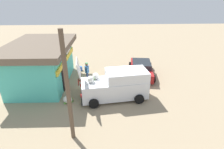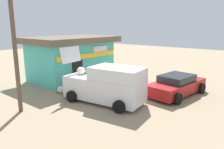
{
  "view_description": "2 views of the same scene",
  "coord_description": "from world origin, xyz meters",
  "px_view_note": "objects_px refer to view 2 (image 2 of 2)",
  "views": [
    {
      "loc": [
        -11.61,
        0.78,
        6.68
      ],
      "look_at": [
        0.72,
        0.18,
        0.92
      ],
      "focal_mm": 28.24,
      "sensor_mm": 36.0,
      "label": 1
    },
    {
      "loc": [
        -9.85,
        -7.42,
        4.15
      ],
      "look_at": [
        0.04,
        0.5,
        1.28
      ],
      "focal_mm": 35.24,
      "sensor_mm": 36.0,
      "label": 2
    }
  ],
  "objects_px": {
    "delivery_van": "(106,85)",
    "paint_bucket": "(117,75)",
    "vendor_standing": "(106,73)",
    "storefront_bar": "(72,57)",
    "parked_sedan": "(176,85)",
    "customer_bending": "(87,79)",
    "unloaded_banana_pile": "(62,90)"
  },
  "relations": [
    {
      "from": "paint_bucket",
      "to": "delivery_van",
      "type": "bearing_deg",
      "value": -148.25
    },
    {
      "from": "customer_bending",
      "to": "unloaded_banana_pile",
      "type": "distance_m",
      "value": 1.73
    },
    {
      "from": "customer_bending",
      "to": "storefront_bar",
      "type": "bearing_deg",
      "value": 63.53
    },
    {
      "from": "storefront_bar",
      "to": "delivery_van",
      "type": "xyz_separation_m",
      "value": [
        -2.54,
        -5.66,
        -0.71
      ]
    },
    {
      "from": "storefront_bar",
      "to": "parked_sedan",
      "type": "relative_size",
      "value": 1.56
    },
    {
      "from": "storefront_bar",
      "to": "unloaded_banana_pile",
      "type": "xyz_separation_m",
      "value": [
        -2.96,
        -2.37,
        -1.51
      ]
    },
    {
      "from": "delivery_van",
      "to": "customer_bending",
      "type": "relative_size",
      "value": 3.68
    },
    {
      "from": "vendor_standing",
      "to": "customer_bending",
      "type": "xyz_separation_m",
      "value": [
        -1.74,
        0.12,
        -0.12
      ]
    },
    {
      "from": "delivery_van",
      "to": "paint_bucket",
      "type": "height_order",
      "value": "delivery_van"
    },
    {
      "from": "parked_sedan",
      "to": "customer_bending",
      "type": "height_order",
      "value": "customer_bending"
    },
    {
      "from": "vendor_standing",
      "to": "parked_sedan",
      "type": "bearing_deg",
      "value": -77.47
    },
    {
      "from": "storefront_bar",
      "to": "paint_bucket",
      "type": "bearing_deg",
      "value": -47.47
    },
    {
      "from": "unloaded_banana_pile",
      "to": "paint_bucket",
      "type": "xyz_separation_m",
      "value": [
        5.35,
        -0.24,
        -0.02
      ]
    },
    {
      "from": "vendor_standing",
      "to": "delivery_van",
      "type": "bearing_deg",
      "value": -139.8
    },
    {
      "from": "delivery_van",
      "to": "vendor_standing",
      "type": "height_order",
      "value": "delivery_van"
    },
    {
      "from": "vendor_standing",
      "to": "customer_bending",
      "type": "bearing_deg",
      "value": 175.92
    },
    {
      "from": "unloaded_banana_pile",
      "to": "customer_bending",
      "type": "bearing_deg",
      "value": -35.98
    },
    {
      "from": "storefront_bar",
      "to": "vendor_standing",
      "type": "distance_m",
      "value": 3.53
    },
    {
      "from": "customer_bending",
      "to": "unloaded_banana_pile",
      "type": "height_order",
      "value": "customer_bending"
    },
    {
      "from": "unloaded_banana_pile",
      "to": "delivery_van",
      "type": "bearing_deg",
      "value": -82.75
    },
    {
      "from": "parked_sedan",
      "to": "unloaded_banana_pile",
      "type": "height_order",
      "value": "parked_sedan"
    },
    {
      "from": "parked_sedan",
      "to": "customer_bending",
      "type": "relative_size",
      "value": 3.39
    },
    {
      "from": "storefront_bar",
      "to": "vendor_standing",
      "type": "relative_size",
      "value": 4.21
    },
    {
      "from": "storefront_bar",
      "to": "customer_bending",
      "type": "xyz_separation_m",
      "value": [
        -1.65,
        -3.32,
        -0.9
      ]
    },
    {
      "from": "customer_bending",
      "to": "vendor_standing",
      "type": "bearing_deg",
      "value": -4.08
    },
    {
      "from": "customer_bending",
      "to": "parked_sedan",
      "type": "bearing_deg",
      "value": -59.84
    },
    {
      "from": "storefront_bar",
      "to": "parked_sedan",
      "type": "height_order",
      "value": "storefront_bar"
    },
    {
      "from": "customer_bending",
      "to": "unloaded_banana_pile",
      "type": "relative_size",
      "value": 1.5
    },
    {
      "from": "paint_bucket",
      "to": "vendor_standing",
      "type": "bearing_deg",
      "value": -160.16
    },
    {
      "from": "parked_sedan",
      "to": "vendor_standing",
      "type": "xyz_separation_m",
      "value": [
        -1.03,
        4.65,
        0.33
      ]
    },
    {
      "from": "delivery_van",
      "to": "parked_sedan",
      "type": "bearing_deg",
      "value": -33.52
    },
    {
      "from": "vendor_standing",
      "to": "unloaded_banana_pile",
      "type": "bearing_deg",
      "value": 160.59
    }
  ]
}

